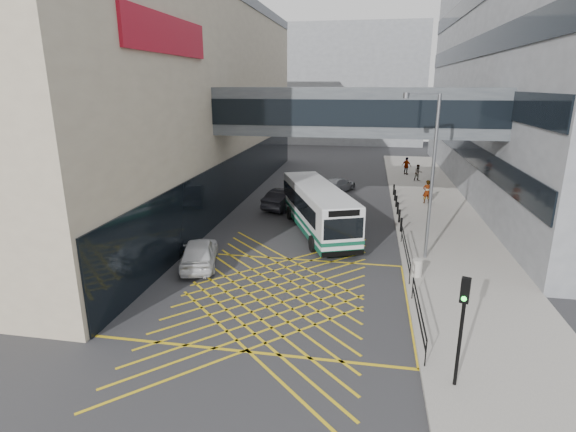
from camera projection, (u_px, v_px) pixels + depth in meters
The scene contains 18 objects.
ground at pixel (272, 296), 20.30m from camera, with size 120.00×120.00×0.00m, color #333335.
building_whsmith at pixel (95, 99), 36.18m from camera, with size 24.17×42.00×16.00m.
building_far at pixel (335, 85), 74.74m from camera, with size 28.00×16.00×18.00m, color gray.
skybridge at pixel (355, 111), 29.00m from camera, with size 20.00×4.10×3.00m.
pavement at pixel (435, 213), 32.92m from camera, with size 6.00×54.00×0.16m, color #9C978E.
box_junction at pixel (272, 296), 20.29m from camera, with size 12.00×9.00×0.01m.
bus at pixel (317, 208), 28.76m from camera, with size 6.12×10.70×2.96m.
car_white at pixel (199, 252), 23.46m from camera, with size 1.95×4.78×1.52m, color silver.
car_dark at pixel (285, 198), 34.43m from camera, with size 1.93×4.92×1.54m, color black.
car_silver at pixel (338, 184), 39.66m from camera, with size 1.84×4.36×1.36m, color #919399.
traffic_light at pixel (462, 317), 13.29m from camera, with size 0.30×0.44×3.71m.
street_lamp at pixel (430, 168), 22.97m from camera, with size 1.94×0.80×8.64m.
litter_bin at pixel (417, 268), 21.88m from camera, with size 0.49×0.49×0.85m, color #ADA89E.
kerb_railings at pixel (411, 272), 20.69m from camera, with size 0.05×12.54×1.00m.
bollards at pixel (397, 205), 33.23m from camera, with size 0.14×10.14×0.90m.
pedestrian_a at pixel (427, 192), 35.21m from camera, with size 0.73×0.52×1.84m, color gray.
pedestrian_b at pixel (418, 173), 43.42m from camera, with size 0.77×0.45×1.57m, color gray.
pedestrian_c at pixel (406, 166), 46.36m from camera, with size 1.06×0.51×1.80m, color gray.
Camera 1 is at (3.94, -18.04, 9.20)m, focal length 28.00 mm.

